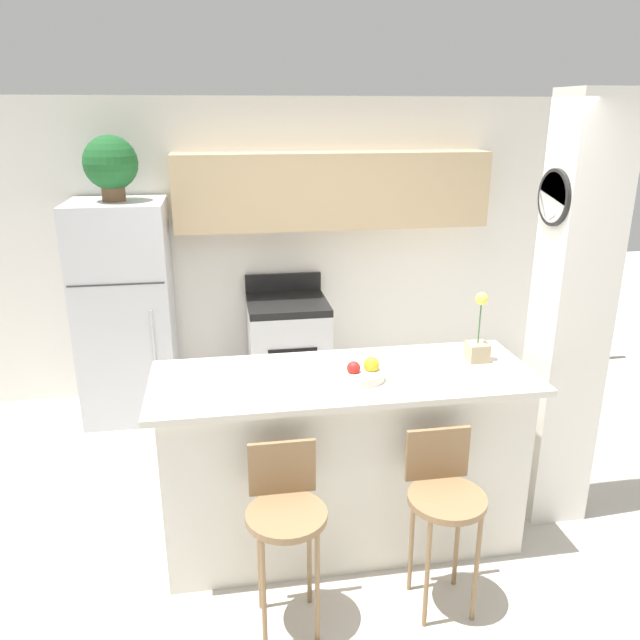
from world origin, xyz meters
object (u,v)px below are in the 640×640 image
at_px(refrigerator, 126,312).
at_px(bar_stool_left, 285,513).
at_px(orchid_vase, 478,342).
at_px(fruit_bowl, 363,373).
at_px(bar_stool_right, 444,497).
at_px(stove_range, 288,350).
at_px(potted_plant_on_fridge, 111,164).

distance_m(refrigerator, bar_stool_left, 2.70).
relative_size(orchid_vase, fruit_bowl, 1.77).
distance_m(refrigerator, bar_stool_right, 3.08).
distance_m(stove_range, fruit_bowl, 2.12).
xyz_separation_m(bar_stool_left, orchid_vase, (1.19, 0.65, 0.55)).
distance_m(stove_range, orchid_vase, 2.18).
distance_m(stove_range, potted_plant_on_fridge, 2.06).
relative_size(potted_plant_on_fridge, orchid_vase, 1.20).
xyz_separation_m(refrigerator, potted_plant_on_fridge, (-0.00, 0.00, 1.16)).
height_order(orchid_vase, fruit_bowl, orchid_vase).
distance_m(refrigerator, fruit_bowl, 2.50).
bearing_deg(fruit_bowl, bar_stool_left, -134.57).
relative_size(refrigerator, fruit_bowl, 7.70).
bearing_deg(refrigerator, bar_stool_right, -54.07).
bearing_deg(refrigerator, stove_range, 1.03).
distance_m(orchid_vase, fruit_bowl, 0.73).
distance_m(refrigerator, orchid_vase, 2.89).
height_order(stove_range, potted_plant_on_fridge, potted_plant_on_fridge).
xyz_separation_m(bar_stool_right, potted_plant_on_fridge, (-1.80, 2.48, 1.43)).
bearing_deg(bar_stool_right, potted_plant_on_fridge, 125.93).
bearing_deg(fruit_bowl, stove_range, 95.09).
height_order(potted_plant_on_fridge, orchid_vase, potted_plant_on_fridge).
relative_size(bar_stool_right, potted_plant_on_fridge, 1.91).
xyz_separation_m(potted_plant_on_fridge, orchid_vase, (2.21, -1.84, -0.88)).
bearing_deg(orchid_vase, bar_stool_left, -151.58).
distance_m(potted_plant_on_fridge, orchid_vase, 3.00).
height_order(bar_stool_left, potted_plant_on_fridge, potted_plant_on_fridge).
distance_m(bar_stool_right, potted_plant_on_fridge, 3.39).
distance_m(bar_stool_right, fruit_bowl, 0.75).
bearing_deg(potted_plant_on_fridge, stove_range, 1.03).
relative_size(potted_plant_on_fridge, fruit_bowl, 2.11).
xyz_separation_m(potted_plant_on_fridge, fruit_bowl, (1.50, -1.99, -0.95)).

